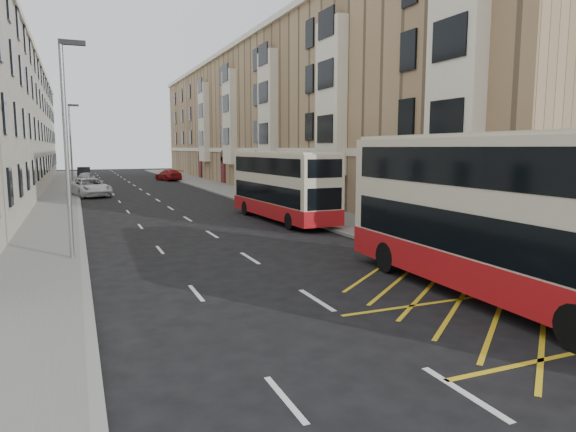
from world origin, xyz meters
name	(u,v)px	position (x,y,z in m)	size (l,w,h in m)	color
ground	(398,352)	(0.00, 0.00, 0.00)	(200.00, 200.00, 0.00)	black
pavement_right	(266,200)	(8.00, 30.00, 0.07)	(4.00, 120.00, 0.15)	slate
pavement_left	(56,209)	(-7.50, 30.00, 0.07)	(3.00, 120.00, 0.15)	slate
kerb_right	(243,201)	(6.00, 30.00, 0.07)	(0.25, 120.00, 0.15)	gray
kerb_left	(79,208)	(-6.00, 30.00, 0.07)	(0.25, 120.00, 0.15)	gray
road_markings	(142,190)	(0.00, 45.00, 0.01)	(10.00, 110.00, 0.01)	silver
terrace_right	(277,118)	(14.88, 45.38, 7.52)	(10.75, 79.00, 15.25)	tan
guard_railing	(453,244)	(6.25, 5.75, 0.86)	(0.06, 6.56, 1.01)	#BB080A
street_lamp_near	(67,138)	(-6.35, 12.00, 4.64)	(0.93, 0.18, 8.00)	gray
street_lamp_far	(71,144)	(-6.35, 42.00, 4.64)	(0.93, 0.18, 8.00)	gray
double_decker_front	(497,216)	(4.77, 2.24, 2.39)	(3.02, 11.81, 4.68)	beige
double_decker_rear	(282,186)	(5.00, 19.09, 2.06)	(2.85, 10.24, 4.04)	beige
pedestrian_far	(518,243)	(7.49, 3.99, 1.10)	(1.11, 0.46, 1.89)	black
white_van	(90,187)	(-5.01, 39.61, 0.80)	(2.65, 5.75, 1.60)	white
car_silver	(85,178)	(-5.10, 56.24, 0.71)	(1.69, 4.19, 1.43)	#9CA0A4
car_dark	(84,173)	(-5.05, 68.25, 0.79)	(1.68, 4.82, 1.59)	black
car_red	(169,175)	(5.11, 59.18, 0.72)	(2.03, 5.00, 1.45)	maroon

